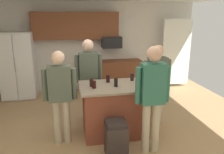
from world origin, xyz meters
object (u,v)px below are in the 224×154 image
Objects in this scene: person_guest_right at (157,79)px; person_guest_left at (152,93)px; glass_short_whisky at (132,77)px; glass_stout_tall at (94,85)px; tumbler_amber at (108,79)px; microwave_over_range at (111,42)px; glass_dark_ale at (116,82)px; refrigerator at (18,65)px; person_host_foreground at (89,74)px; kitchen_island at (115,109)px; person_elder_center at (60,92)px; trash_bin at (116,139)px; glass_pilsner at (91,83)px.

person_guest_right is 0.93× the size of person_guest_left.
glass_stout_tall is at bearing -157.48° from glass_short_whisky.
person_guest_left is at bearing -58.86° from tumbler_amber.
microwave_over_range reaches higher than glass_dark_ale.
person_guest_left is 0.78m from glass_dark_ale.
glass_stout_tall is at bearing -55.54° from refrigerator.
glass_stout_tall is at bearing -1.52° from person_guest_right.
person_host_foreground is 11.18× the size of glass_dark_ale.
kitchen_island is at bearing -48.95° from refrigerator.
glass_stout_tall reaches higher than kitchen_island.
refrigerator is 4.14m from person_guest_left.
person_host_foreground is (-0.85, -1.89, -0.44)m from microwave_over_range.
refrigerator is at bearing 130.17° from glass_dark_ale.
person_elder_center reaches higher than tumbler_amber.
person_host_foreground reaches higher than trash_bin.
trash_bin is at bearing -18.97° from person_host_foreground.
kitchen_island is 0.70m from glass_pilsner.
trash_bin is at bearing -118.65° from glass_short_whisky.
glass_stout_tall is 0.43m from tumbler_amber.
refrigerator is 11.91× the size of glass_short_whisky.
person_guest_right is (1.92, 0.45, -0.00)m from person_elder_center.
person_guest_right is 12.61× the size of glass_stout_tall.
microwave_over_range is at bearing 77.62° from tumbler_amber.
kitchen_island is (-0.43, -2.61, -0.96)m from microwave_over_range.
glass_dark_ale is (0.99, 0.08, 0.09)m from person_elder_center.
person_host_foreground is 12.95× the size of tumbler_amber.
kitchen_island is 0.76m from trash_bin.
glass_dark_ale is 0.44m from glass_pilsner.
microwave_over_range is at bearing 80.84° from glass_dark_ale.
kitchen_island is 9.30× the size of glass_pilsner.
person_guest_left reaches higher than glass_pilsner.
glass_stout_tall is (-1.33, -0.39, 0.08)m from person_guest_right.
glass_stout_tall is (0.59, 0.06, 0.08)m from person_elder_center.
microwave_over_range is (2.60, 0.12, 0.55)m from refrigerator.
person_guest_right is at bearing -58.49° from person_guest_left.
person_elder_center is (-0.99, -0.15, 0.47)m from kitchen_island.
microwave_over_range is 2.76m from glass_pilsner.
trash_bin is (-0.13, -0.64, -0.75)m from glass_dark_ale.
person_guest_right is 2.72× the size of trash_bin.
refrigerator is 13.29× the size of tumbler_amber.
glass_pilsner is (-0.03, 0.11, 0.00)m from glass_stout_tall.
person_host_foreground is at bearing 48.01° from person_elder_center.
tumbler_amber is at bearing 44.68° from glass_stout_tall.
glass_short_whisky is at bearing 31.46° from kitchen_island.
microwave_over_range is at bearing 2.60° from refrigerator.
microwave_over_range is at bearing 54.04° from person_elder_center.
microwave_over_range is 2.49m from tumbler_amber.
glass_pilsner is at bearing -150.56° from tumbler_amber.
glass_short_whisky is (0.39, 0.32, -0.00)m from glass_dark_ale.
microwave_over_range is 0.92× the size of trash_bin.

